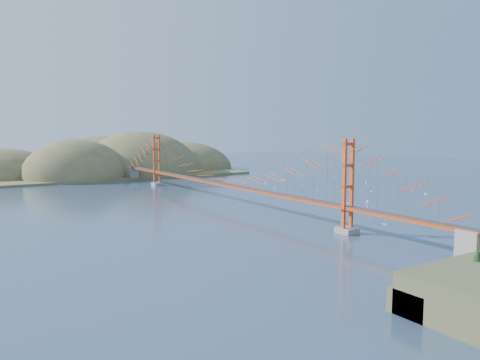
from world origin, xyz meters
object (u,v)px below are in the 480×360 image
sailboat_1 (371,191)px  sailboat_2 (367,203)px  sailboat_0 (348,203)px  bridge (223,163)px

sailboat_1 → sailboat_2: bearing=-140.3°
sailboat_2 → sailboat_0: (-2.76, 1.81, -0.02)m
sailboat_1 → sailboat_2: size_ratio=0.79×
bridge → sailboat_1: bridge is taller
sailboat_1 → sailboat_0: sailboat_1 is taller
sailboat_0 → sailboat_2: bearing=-33.2°
sailboat_1 → sailboat_2: 16.89m
sailboat_0 → sailboat_1: bearing=29.7°
bridge → sailboat_1: size_ratio=161.28×
bridge → sailboat_1: bearing=-7.5°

